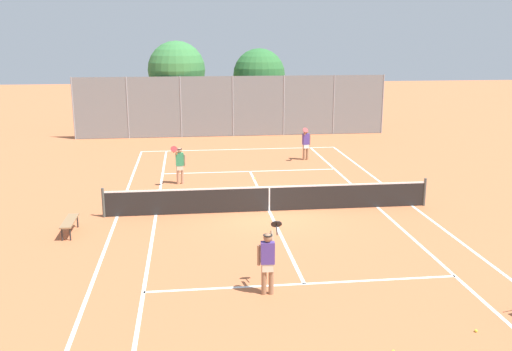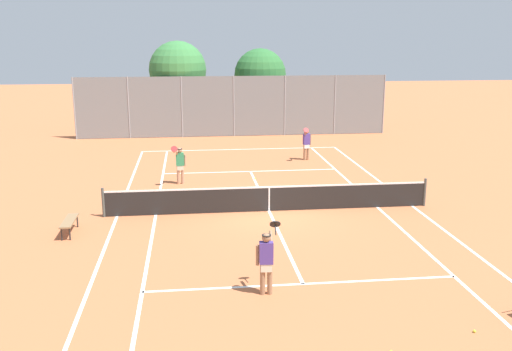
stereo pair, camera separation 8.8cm
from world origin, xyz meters
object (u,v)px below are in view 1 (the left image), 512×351
(loose_tennis_ball_3, at_px, (393,351))
(courtside_bench, at_px, (70,222))
(player_far_right, at_px, (306,142))
(tree_behind_left, at_px, (176,72))
(player_near_side, at_px, (268,259))
(player_far_left, at_px, (180,163))
(loose_tennis_ball_0, at_px, (476,331))
(loose_tennis_ball_4, at_px, (255,178))
(tennis_net, at_px, (269,198))
(loose_tennis_ball_2, at_px, (332,191))
(tree_behind_right, at_px, (258,76))
(loose_tennis_ball_1, at_px, (178,174))

(loose_tennis_ball_3, relative_size, courtside_bench, 0.04)
(player_far_right, bearing_deg, tree_behind_left, 124.56)
(player_near_side, height_order, loose_tennis_ball_3, player_near_side)
(player_far_left, distance_m, loose_tennis_ball_0, 15.21)
(loose_tennis_ball_4, bearing_deg, tennis_net, -90.44)
(player_near_side, bearing_deg, tree_behind_left, 95.72)
(tennis_net, relative_size, courtside_bench, 8.00)
(loose_tennis_ball_2, bearing_deg, player_far_right, 88.28)
(player_far_right, distance_m, loose_tennis_ball_0, 17.97)
(tennis_net, bearing_deg, player_far_right, 69.93)
(tennis_net, xyz_separation_m, tree_behind_left, (-3.56, 18.42, 3.51))
(loose_tennis_ball_3, height_order, tree_behind_left, tree_behind_left)
(loose_tennis_ball_2, relative_size, tree_behind_right, 0.01)
(loose_tennis_ball_2, bearing_deg, tree_behind_right, 93.60)
(tennis_net, xyz_separation_m, loose_tennis_ball_2, (2.97, 2.39, -0.48))
(tree_behind_left, bearing_deg, player_far_left, -88.87)
(player_far_left, height_order, courtside_bench, player_far_left)
(player_far_left, height_order, loose_tennis_ball_3, player_far_left)
(player_near_side, xyz_separation_m, player_far_left, (-2.26, 11.28, 0.00))
(loose_tennis_ball_1, xyz_separation_m, loose_tennis_ball_4, (3.47, -1.20, 0.00))
(player_far_right, relative_size, courtside_bench, 1.18)
(loose_tennis_ball_2, bearing_deg, player_far_left, 162.00)
(tree_behind_right, bearing_deg, player_far_left, -109.88)
(player_far_left, bearing_deg, courtside_bench, -120.01)
(loose_tennis_ball_3, bearing_deg, player_far_left, 107.15)
(player_near_side, xyz_separation_m, loose_tennis_ball_4, (1.07, 11.76, -0.89))
(loose_tennis_ball_0, distance_m, loose_tennis_ball_1, 16.77)
(tree_behind_right, bearing_deg, loose_tennis_ball_1, -112.78)
(player_far_right, bearing_deg, loose_tennis_ball_1, -158.79)
(loose_tennis_ball_1, distance_m, tree_behind_left, 12.95)
(player_near_side, relative_size, courtside_bench, 1.18)
(player_near_side, bearing_deg, player_far_left, 101.31)
(tennis_net, height_order, loose_tennis_ball_3, tennis_net)
(loose_tennis_ball_0, height_order, tree_behind_left, tree_behind_left)
(player_near_side, bearing_deg, loose_tennis_ball_2, 66.57)
(tennis_net, distance_m, loose_tennis_ball_1, 7.01)
(tree_behind_left, bearing_deg, loose_tennis_ball_1, -89.36)
(loose_tennis_ball_4, bearing_deg, loose_tennis_ball_2, -40.52)
(loose_tennis_ball_3, relative_size, loose_tennis_ball_4, 1.00)
(player_far_left, xyz_separation_m, loose_tennis_ball_2, (6.26, -2.03, -0.89))
(loose_tennis_ball_2, bearing_deg, courtside_bench, -157.48)
(player_far_right, bearing_deg, tree_behind_right, 96.84)
(player_far_right, xyz_separation_m, loose_tennis_ball_3, (-2.04, -18.54, -0.89))
(player_far_left, xyz_separation_m, tree_behind_left, (-0.28, 14.00, 3.09))
(player_far_right, relative_size, tree_behind_left, 0.30)
(player_near_side, xyz_separation_m, tree_behind_right, (2.97, 25.73, 2.71))
(courtside_bench, bearing_deg, loose_tennis_ball_2, 22.52)
(tennis_net, xyz_separation_m, player_far_right, (3.16, 8.66, 0.42))
(player_near_side, height_order, tree_behind_right, tree_behind_right)
(loose_tennis_ball_1, xyz_separation_m, loose_tennis_ball_2, (6.40, -3.71, 0.00))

